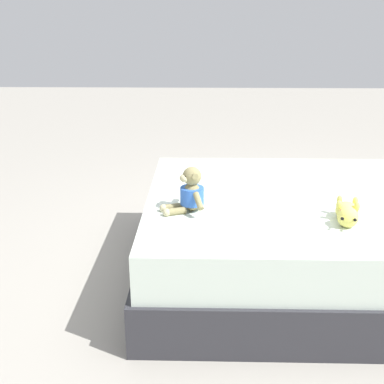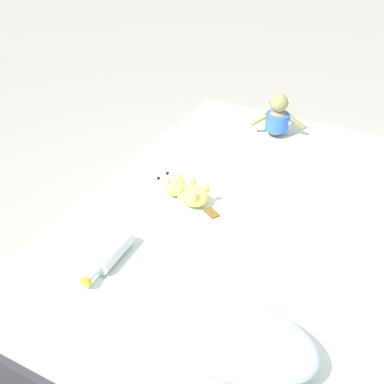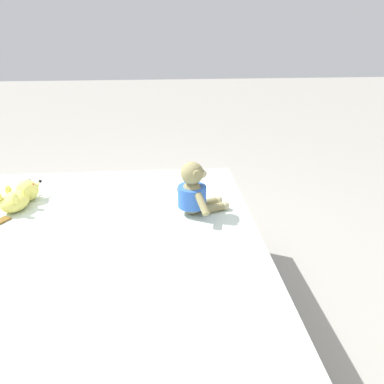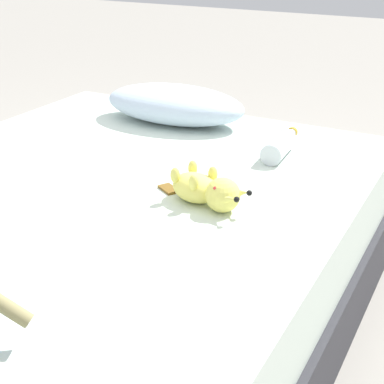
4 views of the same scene
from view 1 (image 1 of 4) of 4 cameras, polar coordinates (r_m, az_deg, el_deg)
name	(u,v)px [view 1 (image 1 of 4)]	position (r m, az deg, el deg)	size (l,w,h in m)	color
ground_plane	(308,275)	(2.98, 13.57, -9.56)	(16.00, 16.00, 0.00)	#9E998E
bed	(311,237)	(2.87, 13.97, -5.26)	(1.55, 1.93, 0.50)	#2D2D33
plush_monkey	(190,193)	(2.46, -0.24, -0.11)	(0.28, 0.25, 0.24)	#8E8456
plush_yellow_creature	(347,213)	(2.45, 17.97, -2.38)	(0.33, 0.16, 0.10)	#EAE066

